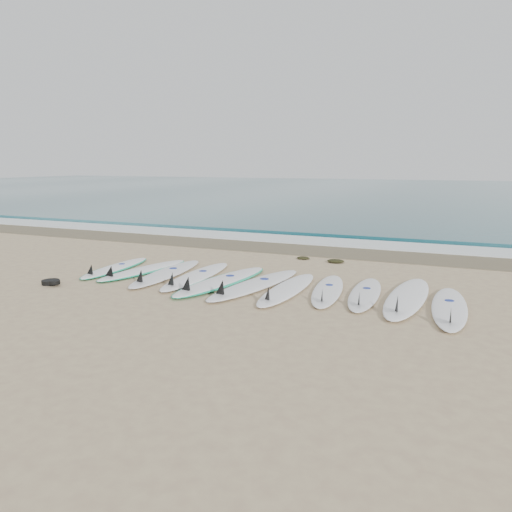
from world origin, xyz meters
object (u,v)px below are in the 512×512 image
at_px(surfboard_10, 449,308).
at_px(leash_coil, 51,282).
at_px(surfboard_0, 115,268).
at_px(surfboard_5, 254,284).

distance_m(surfboard_10, leash_coil, 6.99).
bearing_deg(surfboard_0, leash_coil, -103.59).
bearing_deg(leash_coil, surfboard_0, 81.40).
relative_size(surfboard_0, surfboard_10, 0.92).
distance_m(surfboard_0, leash_coil, 1.54).
bearing_deg(surfboard_0, surfboard_10, -8.37).
xyz_separation_m(surfboard_0, surfboard_5, (3.33, -0.25, 0.02)).
relative_size(surfboard_5, leash_coil, 6.35).
bearing_deg(surfboard_10, surfboard_0, 173.72).
xyz_separation_m(surfboard_0, leash_coil, (-0.23, -1.53, 0.01)).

